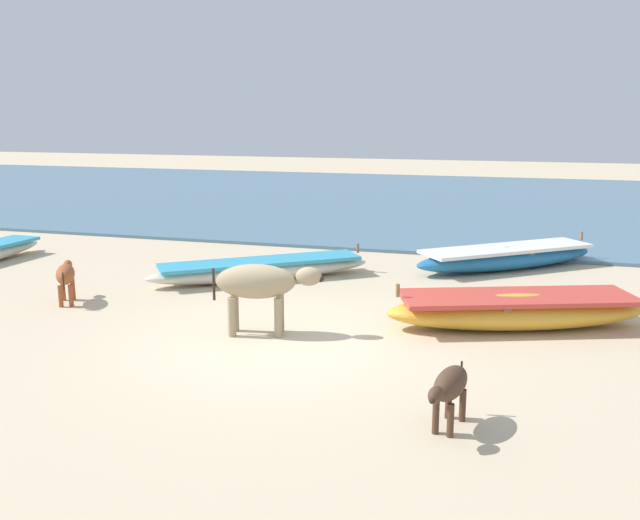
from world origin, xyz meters
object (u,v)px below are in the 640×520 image
object	(u,v)px
fishing_boat_1	(261,269)
calf_far_rust	(66,275)
calf_near_dark	(449,387)
fishing_boat_2	(507,257)
fishing_boat_3	(517,310)
cow_adult_dun	(260,284)

from	to	relation	value
fishing_boat_1	calf_far_rust	world-z (taller)	calf_far_rust
fishing_boat_1	calf_near_dark	size ratio (longest dim) A/B	4.15
fishing_boat_1	fishing_boat_2	distance (m)	5.23
fishing_boat_3	cow_adult_dun	distance (m)	3.97
fishing_boat_2	calf_near_dark	world-z (taller)	fishing_boat_2
fishing_boat_1	cow_adult_dun	xyz separation A→B (m)	(1.22, -3.17, 0.55)
fishing_boat_2	calf_near_dark	xyz separation A→B (m)	(-0.40, -7.94, 0.21)
fishing_boat_2	fishing_boat_3	bearing A→B (deg)	-125.31
cow_adult_dun	fishing_boat_1	bearing A→B (deg)	97.76
fishing_boat_1	fishing_boat_2	size ratio (longest dim) A/B	1.03
fishing_boat_1	calf_far_rust	xyz separation A→B (m)	(-2.65, -2.52, 0.27)
fishing_boat_1	calf_near_dark	world-z (taller)	calf_near_dark
calf_near_dark	calf_far_rust	world-z (taller)	calf_far_rust
fishing_boat_2	cow_adult_dun	size ratio (longest dim) A/B	2.46
fishing_boat_1	fishing_boat_3	world-z (taller)	fishing_boat_3
fishing_boat_3	cow_adult_dun	size ratio (longest dim) A/B	2.55
fishing_boat_1	calf_near_dark	bearing A→B (deg)	-89.33
calf_near_dark	cow_adult_dun	bearing A→B (deg)	-115.96
fishing_boat_2	calf_far_rust	xyz separation A→B (m)	(-7.30, -4.92, 0.23)
fishing_boat_2	calf_near_dark	distance (m)	7.95
calf_near_dark	calf_far_rust	distance (m)	7.54
fishing_boat_3	cow_adult_dun	world-z (taller)	cow_adult_dun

